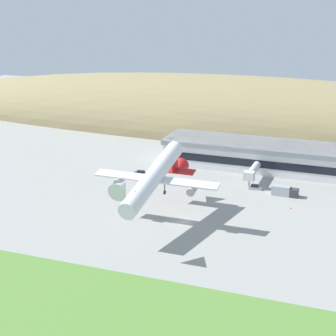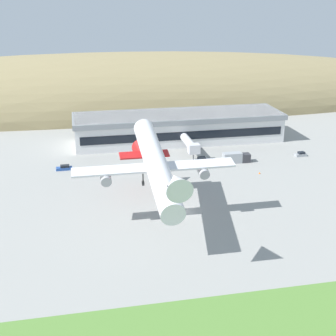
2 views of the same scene
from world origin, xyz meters
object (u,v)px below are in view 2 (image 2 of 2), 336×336
at_px(terminal_building, 178,125).
at_px(service_car_1, 301,154).
at_px(cargo_airplane, 155,165).
at_px(service_car_2, 202,160).
at_px(fuel_truck, 236,158).
at_px(traffic_cone_0, 260,173).
at_px(service_car_3, 88,172).
at_px(service_car_0, 64,168).
at_px(jetway_0, 190,144).

relative_size(terminal_building, service_car_1, 19.16).
relative_size(cargo_airplane, service_car_2, 10.91).
relative_size(cargo_airplane, service_car_1, 12.71).
bearing_deg(fuel_truck, service_car_2, 164.98).
bearing_deg(service_car_2, traffic_cone_0, -44.61).
height_order(terminal_building, service_car_3, terminal_building).
distance_m(terminal_building, service_car_0, 44.54).
xyz_separation_m(service_car_0, service_car_3, (6.63, -4.74, 0.03)).
height_order(terminal_building, service_car_0, terminal_building).
xyz_separation_m(jetway_0, traffic_cone_0, (15.66, -18.91, -3.71)).
xyz_separation_m(terminal_building, service_car_3, (-31.94, -26.48, -4.86)).
bearing_deg(service_car_2, service_car_3, -173.81).
xyz_separation_m(service_car_0, fuel_truck, (50.71, -3.67, 0.89)).
bearing_deg(traffic_cone_0, fuel_truck, 108.13).
xyz_separation_m(cargo_airplane, service_car_0, (-20.29, 37.32, -12.70)).
height_order(terminal_building, traffic_cone_0, terminal_building).
xyz_separation_m(fuel_truck, traffic_cone_0, (3.43, -10.46, -1.19)).
xyz_separation_m(service_car_0, traffic_cone_0, (54.14, -14.14, -0.30)).
bearing_deg(fuel_truck, service_car_3, -178.62).
height_order(service_car_0, service_car_2, service_car_2).
bearing_deg(jetway_0, terminal_building, 89.70).
height_order(terminal_building, service_car_2, terminal_building).
relative_size(service_car_0, traffic_cone_0, 7.99).
bearing_deg(jetway_0, cargo_airplane, -113.37).
height_order(cargo_airplane, service_car_1, cargo_airplane).
height_order(jetway_0, service_car_3, jetway_0).
bearing_deg(terminal_building, service_car_2, -84.28).
relative_size(service_car_0, fuel_truck, 0.56).
bearing_deg(service_car_2, terminal_building, 95.72).
bearing_deg(service_car_0, jetway_0, 7.07).
bearing_deg(service_car_1, traffic_cone_0, -146.92).
height_order(jetway_0, traffic_cone_0, jetway_0).
bearing_deg(fuel_truck, cargo_airplane, -132.12).
height_order(service_car_2, service_car_3, service_car_2).
bearing_deg(traffic_cone_0, service_car_1, 33.08).
distance_m(service_car_1, service_car_3, 66.04).
distance_m(cargo_airplane, fuel_truck, 46.88).
bearing_deg(traffic_cone_0, service_car_0, 165.36).
bearing_deg(terminal_building, fuel_truck, -64.46).
height_order(jetway_0, cargo_airplane, cargo_airplane).
bearing_deg(terminal_building, service_car_0, -150.58).
bearing_deg(cargo_airplane, service_car_0, 118.53).
height_order(service_car_0, service_car_1, service_car_1).
bearing_deg(service_car_0, service_car_1, -1.66).
bearing_deg(terminal_building, cargo_airplane, -107.20).
xyz_separation_m(service_car_1, service_car_3, (-65.99, -2.64, 0.02)).
relative_size(jetway_0, cargo_airplane, 0.31).
relative_size(jetway_0, service_car_3, 3.73).
xyz_separation_m(jetway_0, service_car_1, (34.14, -6.87, -3.40)).
xyz_separation_m(cargo_airplane, service_car_2, (20.56, 36.29, -12.66)).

